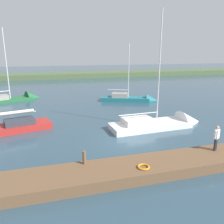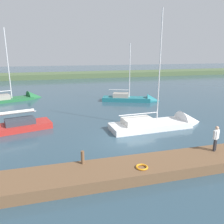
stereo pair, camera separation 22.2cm
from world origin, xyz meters
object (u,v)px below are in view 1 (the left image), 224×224
(sailboat_far_left, at_px, (17,100))
(life_ring_buoy, at_px, (144,167))
(mooring_post_far, at_px, (84,158))
(sailboat_near_dock, at_px, (167,124))
(person_on_dock, at_px, (216,136))
(sailboat_behind_pier, at_px, (133,100))

(sailboat_far_left, bearing_deg, life_ring_buoy, -91.55)
(mooring_post_far, relative_size, life_ring_buoy, 1.12)
(sailboat_near_dock, xyz_separation_m, sailboat_far_left, (14.49, -15.90, -0.05))
(sailboat_near_dock, height_order, person_on_dock, sailboat_near_dock)
(sailboat_far_left, distance_m, person_on_dock, 26.66)
(mooring_post_far, height_order, person_on_dock, person_on_dock)
(sailboat_near_dock, distance_m, sailboat_far_left, 21.51)
(sailboat_near_dock, relative_size, sailboat_behind_pier, 1.30)
(sailboat_far_left, bearing_deg, sailboat_near_dock, -70.15)
(life_ring_buoy, xyz_separation_m, person_on_dock, (-5.18, -0.84, 0.86))
(mooring_post_far, height_order, sailboat_near_dock, sailboat_near_dock)
(sailboat_near_dock, xyz_separation_m, sailboat_behind_pier, (-1.00, -10.93, 0.00))
(life_ring_buoy, distance_m, sailboat_far_left, 25.06)
(life_ring_buoy, xyz_separation_m, sailboat_far_left, (8.95, -23.41, -0.54))
(mooring_post_far, relative_size, person_on_dock, 0.46)
(sailboat_near_dock, distance_m, person_on_dock, 6.81)
(person_on_dock, bearing_deg, mooring_post_far, 55.78)
(sailboat_near_dock, distance_m, sailboat_behind_pier, 10.97)
(sailboat_behind_pier, height_order, person_on_dock, sailboat_behind_pier)
(mooring_post_far, xyz_separation_m, sailboat_near_dock, (-8.49, -6.20, -0.81))
(sailboat_near_dock, bearing_deg, life_ring_buoy, -129.63)
(life_ring_buoy, relative_size, person_on_dock, 0.41)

